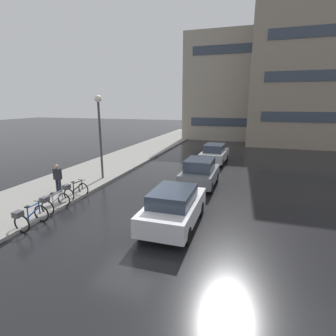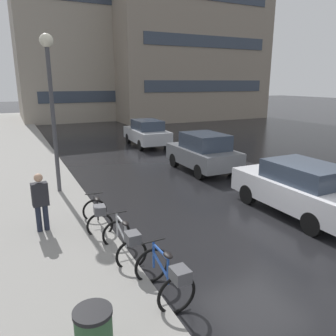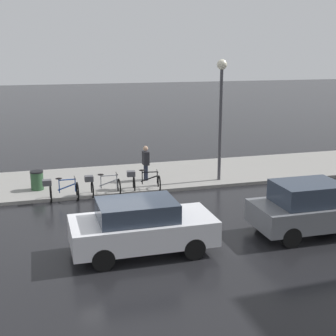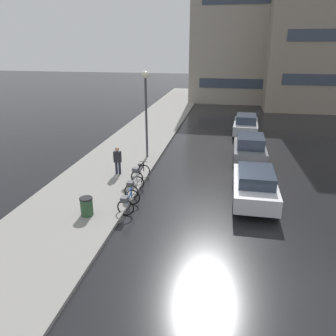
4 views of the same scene
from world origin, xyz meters
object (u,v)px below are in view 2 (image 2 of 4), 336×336
(bicycle_second, at_px, (125,241))
(car_white, at_px, (300,188))
(car_silver, at_px, (147,133))
(bicycle_third, at_px, (98,215))
(pedestrian, at_px, (41,201))
(car_grey, at_px, (203,152))
(streetlamp, at_px, (50,87))
(bicycle_nearest, at_px, (167,277))

(bicycle_second, distance_m, car_white, 5.74)
(bicycle_second, distance_m, car_silver, 13.90)
(bicycle_third, height_order, pedestrian, pedestrian)
(bicycle_third, bearing_deg, bicycle_second, -84.07)
(car_grey, xyz_separation_m, car_silver, (-0.01, 6.71, -0.03))
(pedestrian, height_order, streetlamp, streetlamp)
(car_silver, bearing_deg, car_white, -90.04)
(bicycle_second, xyz_separation_m, car_grey, (5.74, 5.95, 0.37))
(bicycle_second, xyz_separation_m, car_silver, (5.73, 12.66, 0.34))
(bicycle_nearest, bearing_deg, car_silver, 68.97)
(pedestrian, relative_size, streetlamp, 0.31)
(bicycle_third, xyz_separation_m, car_silver, (5.91, 10.90, 0.34))
(bicycle_nearest, bearing_deg, bicycle_second, 97.76)
(bicycle_nearest, xyz_separation_m, car_grey, (5.52, 7.61, 0.36))
(car_grey, distance_m, pedestrian, 8.19)
(bicycle_nearest, distance_m, car_white, 5.87)
(car_white, bearing_deg, car_silver, 89.96)
(bicycle_nearest, bearing_deg, car_grey, 54.06)
(bicycle_third, bearing_deg, car_white, -13.30)
(bicycle_second, bearing_deg, pedestrian, 124.90)
(bicycle_nearest, bearing_deg, pedestrian, 114.53)
(streetlamp, bearing_deg, bicycle_nearest, -82.76)
(car_white, relative_size, pedestrian, 2.48)
(bicycle_second, height_order, pedestrian, pedestrian)
(bicycle_third, height_order, streetlamp, streetlamp)
(car_grey, distance_m, car_silver, 6.71)
(bicycle_second, xyz_separation_m, bicycle_third, (-0.18, 1.76, 0.00))
(pedestrian, bearing_deg, car_grey, 27.23)
(bicycle_third, bearing_deg, streetlamp, 97.63)
(car_grey, distance_m, streetlamp, 7.07)
(streetlamp, bearing_deg, bicycle_second, -82.92)
(bicycle_third, distance_m, car_grey, 7.27)
(bicycle_third, relative_size, car_grey, 0.38)
(car_white, bearing_deg, streetlamp, 141.79)
(bicycle_second, bearing_deg, car_white, 3.60)
(bicycle_nearest, height_order, pedestrian, pedestrian)
(car_white, relative_size, car_silver, 1.00)
(bicycle_second, height_order, streetlamp, streetlamp)
(bicycle_third, relative_size, car_white, 0.34)
(car_white, bearing_deg, car_grey, 89.79)
(bicycle_third, height_order, car_grey, car_grey)
(car_grey, relative_size, pedestrian, 2.23)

